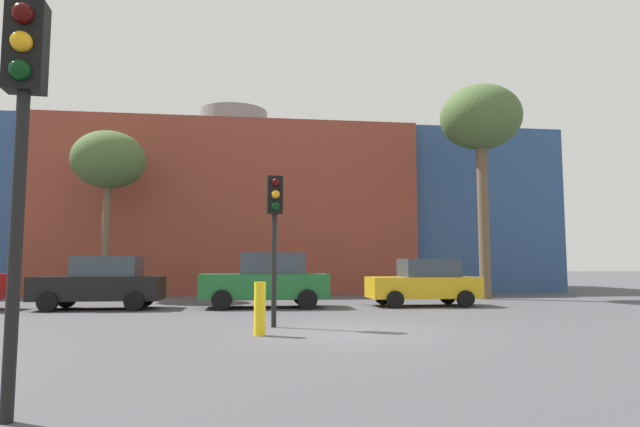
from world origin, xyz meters
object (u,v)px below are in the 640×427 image
object	(u,v)px
parked_car_3	(424,282)
bare_tree_0	(109,162)
traffic_light_island	(275,215)
traffic_light_near_left	(22,108)
bollard_yellow_0	(260,309)
bare_tree_1	(481,121)
parked_car_2	(266,280)
parked_car_1	(102,283)

from	to	relation	value
parked_car_3	bare_tree_0	world-z (taller)	bare_tree_0
traffic_light_island	bare_tree_0	world-z (taller)	bare_tree_0
traffic_light_near_left	bollard_yellow_0	distance (m)	6.79
parked_car_3	bollard_yellow_0	xyz separation A→B (m)	(-5.91, -7.25, -0.28)
parked_car_3	traffic_light_island	world-z (taller)	traffic_light_island
traffic_light_near_left	bollard_yellow_0	bearing A→B (deg)	153.91
traffic_light_near_left	bare_tree_0	distance (m)	18.86
bare_tree_1	bollard_yellow_0	bearing A→B (deg)	-132.30
parked_car_2	parked_car_3	world-z (taller)	parked_car_2
traffic_light_near_left	bare_tree_0	size ratio (longest dim) A/B	0.56
bare_tree_0	bare_tree_1	xyz separation A→B (m)	(16.04, -1.63, 1.88)
bare_tree_1	bollard_yellow_0	distance (m)	16.19
parked_car_2	bollard_yellow_0	distance (m)	7.27
parked_car_2	bare_tree_1	bearing A→B (deg)	-159.70
parked_car_2	bare_tree_0	world-z (taller)	bare_tree_0
parked_car_3	traffic_light_island	size ratio (longest dim) A/B	1.08
parked_car_2	bare_tree_0	xyz separation A→B (m)	(-6.61, 5.12, 4.92)
parked_car_1	traffic_light_near_left	bearing A→B (deg)	101.30
parked_car_2	traffic_light_island	bearing A→B (deg)	90.08
traffic_light_near_left	bollard_yellow_0	xyz separation A→B (m)	(2.41, 5.87, -2.41)
traffic_light_near_left	traffic_light_island	bearing A→B (deg)	155.47
parked_car_1	parked_car_3	bearing A→B (deg)	180.00
bare_tree_0	traffic_light_near_left	bearing A→B (deg)	-78.06
parked_car_2	traffic_light_near_left	bearing A→B (deg)	78.12
parked_car_1	traffic_light_near_left	size ratio (longest dim) A/B	0.99
parked_car_1	traffic_light_near_left	distance (m)	13.54
bare_tree_0	parked_car_1	bearing A→B (deg)	-76.45
parked_car_2	bare_tree_1	distance (m)	12.13
parked_car_1	parked_car_3	distance (m)	10.94
parked_car_2	bare_tree_0	distance (m)	9.70
parked_car_3	bollard_yellow_0	bearing A→B (deg)	50.82
parked_car_2	parked_car_3	xyz separation A→B (m)	(5.56, -0.00, -0.10)
parked_car_2	traffic_light_near_left	xyz separation A→B (m)	(-2.76, -13.12, 2.04)
parked_car_2	bare_tree_1	size ratio (longest dim) A/B	0.46
traffic_light_island	parked_car_1	bearing A→B (deg)	-142.59
parked_car_2	parked_car_3	size ratio (longest dim) A/B	1.12
traffic_light_island	parked_car_3	bearing A→B (deg)	131.03
parked_car_2	traffic_light_island	xyz separation A→B (m)	(0.01, -5.83, 1.70)
parked_car_2	traffic_light_near_left	distance (m)	13.56
traffic_light_island	bare_tree_0	xyz separation A→B (m)	(-6.62, 10.95, 3.22)
parked_car_1	bare_tree_0	xyz separation A→B (m)	(-1.23, 5.12, 4.98)
parked_car_2	traffic_light_island	world-z (taller)	traffic_light_island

